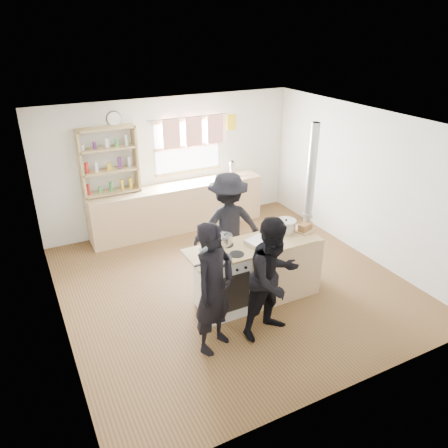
{
  "coord_description": "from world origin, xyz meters",
  "views": [
    {
      "loc": [
        -2.74,
        -5.13,
        3.75
      ],
      "look_at": [
        -0.18,
        -0.1,
        1.1
      ],
      "focal_mm": 35.0,
      "sensor_mm": 36.0,
      "label": 1
    }
  ],
  "objects_px": {
    "person_far": "(228,225)",
    "person_near_right": "(273,278)",
    "skillet_greens": "(219,259)",
    "bread_board": "(305,228)",
    "roast_tray": "(258,241)",
    "flue_heater": "(305,244)",
    "person_near_left": "(214,289)",
    "stockpot_stove": "(224,240)",
    "cooking_island": "(258,271)",
    "thermos": "(232,169)",
    "stockpot_counter": "(286,226)"
  },
  "relations": [
    {
      "from": "bread_board",
      "to": "person_far",
      "type": "distance_m",
      "value": 1.2
    },
    {
      "from": "stockpot_stove",
      "to": "stockpot_counter",
      "type": "height_order",
      "value": "stockpot_counter"
    },
    {
      "from": "roast_tray",
      "to": "stockpot_stove",
      "type": "distance_m",
      "value": 0.47
    },
    {
      "from": "thermos",
      "to": "person_near_left",
      "type": "distance_m",
      "value": 3.97
    },
    {
      "from": "bread_board",
      "to": "skillet_greens",
      "type": "bearing_deg",
      "value": -171.76
    },
    {
      "from": "stockpot_counter",
      "to": "person_near_left",
      "type": "height_order",
      "value": "person_near_left"
    },
    {
      "from": "person_near_left",
      "to": "person_far",
      "type": "bearing_deg",
      "value": 29.18
    },
    {
      "from": "bread_board",
      "to": "person_near_left",
      "type": "xyz_separation_m",
      "value": [
        -1.8,
        -0.65,
        -0.13
      ]
    },
    {
      "from": "bread_board",
      "to": "flue_heater",
      "type": "bearing_deg",
      "value": 41.25
    },
    {
      "from": "stockpot_counter",
      "to": "person_far",
      "type": "distance_m",
      "value": 0.96
    },
    {
      "from": "bread_board",
      "to": "person_far",
      "type": "relative_size",
      "value": 0.2
    },
    {
      "from": "cooking_island",
      "to": "roast_tray",
      "type": "distance_m",
      "value": 0.51
    },
    {
      "from": "stockpot_stove",
      "to": "person_far",
      "type": "height_order",
      "value": "person_far"
    },
    {
      "from": "skillet_greens",
      "to": "stockpot_stove",
      "type": "bearing_deg",
      "value": 54.73
    },
    {
      "from": "skillet_greens",
      "to": "stockpot_counter",
      "type": "height_order",
      "value": "stockpot_counter"
    },
    {
      "from": "cooking_island",
      "to": "flue_heater",
      "type": "height_order",
      "value": "flue_heater"
    },
    {
      "from": "thermos",
      "to": "person_near_left",
      "type": "relative_size",
      "value": 0.17
    },
    {
      "from": "person_near_left",
      "to": "stockpot_stove",
      "type": "bearing_deg",
      "value": 27.66
    },
    {
      "from": "stockpot_counter",
      "to": "flue_heater",
      "type": "distance_m",
      "value": 0.54
    },
    {
      "from": "bread_board",
      "to": "thermos",
      "type": "bearing_deg",
      "value": 84.97
    },
    {
      "from": "bread_board",
      "to": "flue_heater",
      "type": "xyz_separation_m",
      "value": [
        0.1,
        0.09,
        -0.34
      ]
    },
    {
      "from": "flue_heater",
      "to": "person_near_left",
      "type": "relative_size",
      "value": 1.47
    },
    {
      "from": "stockpot_stove",
      "to": "stockpot_counter",
      "type": "relative_size",
      "value": 0.73
    },
    {
      "from": "bread_board",
      "to": "flue_heater",
      "type": "relative_size",
      "value": 0.13
    },
    {
      "from": "bread_board",
      "to": "person_far",
      "type": "bearing_deg",
      "value": 134.25
    },
    {
      "from": "thermos",
      "to": "person_far",
      "type": "height_order",
      "value": "person_far"
    },
    {
      "from": "stockpot_stove",
      "to": "person_far",
      "type": "relative_size",
      "value": 0.13
    },
    {
      "from": "roast_tray",
      "to": "flue_heater",
      "type": "bearing_deg",
      "value": 7.51
    },
    {
      "from": "stockpot_stove",
      "to": "bread_board",
      "type": "relative_size",
      "value": 0.65
    },
    {
      "from": "stockpot_stove",
      "to": "thermos",
      "type": "bearing_deg",
      "value": 60.14
    },
    {
      "from": "person_near_right",
      "to": "skillet_greens",
      "type": "bearing_deg",
      "value": 124.49
    },
    {
      "from": "roast_tray",
      "to": "stockpot_counter",
      "type": "height_order",
      "value": "stockpot_counter"
    },
    {
      "from": "person_near_right",
      "to": "flue_heater",
      "type": "bearing_deg",
      "value": 26.31
    },
    {
      "from": "stockpot_stove",
      "to": "person_far",
      "type": "bearing_deg",
      "value": 59.08
    },
    {
      "from": "person_far",
      "to": "cooking_island",
      "type": "bearing_deg",
      "value": 102.39
    },
    {
      "from": "stockpot_stove",
      "to": "person_far",
      "type": "xyz_separation_m",
      "value": [
        0.42,
        0.7,
        -0.16
      ]
    },
    {
      "from": "stockpot_stove",
      "to": "person_near_left",
      "type": "xyz_separation_m",
      "value": [
        -0.55,
        -0.8,
        -0.16
      ]
    },
    {
      "from": "thermos",
      "to": "stockpot_stove",
      "type": "bearing_deg",
      "value": -119.86
    },
    {
      "from": "roast_tray",
      "to": "bread_board",
      "type": "distance_m",
      "value": 0.83
    },
    {
      "from": "roast_tray",
      "to": "bread_board",
      "type": "height_order",
      "value": "bread_board"
    },
    {
      "from": "flue_heater",
      "to": "skillet_greens",
      "type": "bearing_deg",
      "value": -169.3
    },
    {
      "from": "bread_board",
      "to": "person_near_right",
      "type": "distance_m",
      "value": 1.26
    },
    {
      "from": "person_far",
      "to": "person_near_right",
      "type": "bearing_deg",
      "value": 92.74
    },
    {
      "from": "stockpot_counter",
      "to": "bread_board",
      "type": "distance_m",
      "value": 0.3
    },
    {
      "from": "bread_board",
      "to": "flue_heater",
      "type": "height_order",
      "value": "flue_heater"
    },
    {
      "from": "skillet_greens",
      "to": "roast_tray",
      "type": "relative_size",
      "value": 0.9
    },
    {
      "from": "flue_heater",
      "to": "person_near_left",
      "type": "xyz_separation_m",
      "value": [
        -1.9,
        -0.73,
        0.21
      ]
    },
    {
      "from": "bread_board",
      "to": "person_near_left",
      "type": "height_order",
      "value": "person_near_left"
    },
    {
      "from": "cooking_island",
      "to": "person_near_right",
      "type": "relative_size",
      "value": 1.2
    },
    {
      "from": "cooking_island",
      "to": "skillet_greens",
      "type": "bearing_deg",
      "value": -164.23
    }
  ]
}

